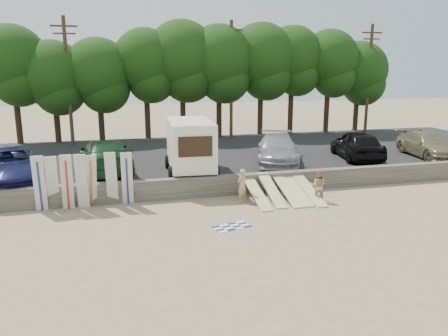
{
  "coord_description": "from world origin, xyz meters",
  "views": [
    {
      "loc": [
        -7.08,
        -17.27,
        6.21
      ],
      "look_at": [
        -1.9,
        3.0,
        1.38
      ],
      "focal_mm": 35.0,
      "sensor_mm": 36.0,
      "label": 1
    }
  ],
  "objects_px": {
    "car_3": "(357,145)",
    "car_4": "(428,145)",
    "car_2": "(278,149)",
    "beachgoer_a": "(242,186)",
    "car_1": "(105,156)",
    "cooler": "(285,193)",
    "beachgoer_b": "(318,185)",
    "car_0": "(9,165)",
    "box_trailer": "(190,144)"
  },
  "relations": [
    {
      "from": "car_3",
      "to": "cooler",
      "type": "height_order",
      "value": "car_3"
    },
    {
      "from": "car_3",
      "to": "beachgoer_a",
      "type": "relative_size",
      "value": 3.24
    },
    {
      "from": "car_4",
      "to": "beachgoer_a",
      "type": "xyz_separation_m",
      "value": [
        -13.46,
        -4.13,
        -0.65
      ]
    },
    {
      "from": "car_0",
      "to": "beachgoer_a",
      "type": "xyz_separation_m",
      "value": [
        10.78,
        -4.04,
        -0.71
      ]
    },
    {
      "from": "beachgoer_a",
      "to": "car_1",
      "type": "bearing_deg",
      "value": -71.44
    },
    {
      "from": "car_2",
      "to": "beachgoer_a",
      "type": "bearing_deg",
      "value": -108.13
    },
    {
      "from": "beachgoer_b",
      "to": "cooler",
      "type": "relative_size",
      "value": 4.08
    },
    {
      "from": "car_2",
      "to": "beachgoer_b",
      "type": "height_order",
      "value": "car_2"
    },
    {
      "from": "car_2",
      "to": "beachgoer_b",
      "type": "distance_m",
      "value": 5.59
    },
    {
      "from": "car_3",
      "to": "car_4",
      "type": "xyz_separation_m",
      "value": [
        4.7,
        -0.53,
        -0.13
      ]
    },
    {
      "from": "box_trailer",
      "to": "beachgoer_b",
      "type": "relative_size",
      "value": 2.93
    },
    {
      "from": "cooler",
      "to": "car_4",
      "type": "bearing_deg",
      "value": 0.89
    },
    {
      "from": "beachgoer_a",
      "to": "box_trailer",
      "type": "bearing_deg",
      "value": -96.33
    },
    {
      "from": "car_2",
      "to": "car_3",
      "type": "relative_size",
      "value": 1.08
    },
    {
      "from": "box_trailer",
      "to": "car_4",
      "type": "height_order",
      "value": "box_trailer"
    },
    {
      "from": "car_3",
      "to": "car_1",
      "type": "bearing_deg",
      "value": 10.57
    },
    {
      "from": "car_2",
      "to": "car_3",
      "type": "xyz_separation_m",
      "value": [
        5.16,
        -0.08,
        0.07
      ]
    },
    {
      "from": "car_0",
      "to": "car_4",
      "type": "distance_m",
      "value": 24.25
    },
    {
      "from": "car_2",
      "to": "box_trailer",
      "type": "bearing_deg",
      "value": -148.05
    },
    {
      "from": "car_1",
      "to": "car_3",
      "type": "distance_m",
      "value": 14.97
    },
    {
      "from": "car_3",
      "to": "cooler",
      "type": "bearing_deg",
      "value": 44.76
    },
    {
      "from": "car_0",
      "to": "car_4",
      "type": "bearing_deg",
      "value": -16.9
    },
    {
      "from": "beachgoer_b",
      "to": "cooler",
      "type": "xyz_separation_m",
      "value": [
        -1.15,
        1.19,
        -0.62
      ]
    },
    {
      "from": "beachgoer_a",
      "to": "beachgoer_b",
      "type": "height_order",
      "value": "beachgoer_a"
    },
    {
      "from": "car_3",
      "to": "car_4",
      "type": "height_order",
      "value": "car_3"
    },
    {
      "from": "car_1",
      "to": "car_2",
      "type": "distance_m",
      "value": 9.81
    },
    {
      "from": "box_trailer",
      "to": "car_3",
      "type": "distance_m",
      "value": 10.66
    },
    {
      "from": "car_0",
      "to": "car_4",
      "type": "relative_size",
      "value": 1.13
    },
    {
      "from": "car_3",
      "to": "beachgoer_b",
      "type": "height_order",
      "value": "car_3"
    },
    {
      "from": "car_0",
      "to": "car_1",
      "type": "distance_m",
      "value": 4.65
    },
    {
      "from": "car_0",
      "to": "car_2",
      "type": "relative_size",
      "value": 1.04
    },
    {
      "from": "box_trailer",
      "to": "car_0",
      "type": "height_order",
      "value": "box_trailer"
    },
    {
      "from": "beachgoer_a",
      "to": "car_0",
      "type": "bearing_deg",
      "value": -54.2
    },
    {
      "from": "car_1",
      "to": "car_2",
      "type": "bearing_deg",
      "value": 173.96
    },
    {
      "from": "beachgoer_b",
      "to": "car_2",
      "type": "bearing_deg",
      "value": -65.13
    },
    {
      "from": "car_0",
      "to": "car_2",
      "type": "height_order",
      "value": "car_2"
    },
    {
      "from": "car_2",
      "to": "car_3",
      "type": "height_order",
      "value": "car_3"
    },
    {
      "from": "car_1",
      "to": "car_2",
      "type": "height_order",
      "value": "car_1"
    },
    {
      "from": "car_0",
      "to": "car_4",
      "type": "xyz_separation_m",
      "value": [
        24.25,
        0.09,
        -0.06
      ]
    },
    {
      "from": "car_0",
      "to": "beachgoer_b",
      "type": "distance_m",
      "value": 15.11
    },
    {
      "from": "car_1",
      "to": "beachgoer_a",
      "type": "distance_m",
      "value": 7.89
    },
    {
      "from": "car_0",
      "to": "car_3",
      "type": "bearing_deg",
      "value": -15.29
    },
    {
      "from": "car_1",
      "to": "beachgoer_b",
      "type": "distance_m",
      "value": 11.24
    },
    {
      "from": "car_0",
      "to": "beachgoer_b",
      "type": "relative_size",
      "value": 3.77
    },
    {
      "from": "box_trailer",
      "to": "car_3",
      "type": "height_order",
      "value": "box_trailer"
    },
    {
      "from": "beachgoer_b",
      "to": "cooler",
      "type": "bearing_deg",
      "value": -20.15
    },
    {
      "from": "box_trailer",
      "to": "car_4",
      "type": "relative_size",
      "value": 0.88
    },
    {
      "from": "car_2",
      "to": "cooler",
      "type": "xyz_separation_m",
      "value": [
        -1.25,
        -4.35,
        -1.36
      ]
    },
    {
      "from": "box_trailer",
      "to": "beachgoer_a",
      "type": "height_order",
      "value": "box_trailer"
    },
    {
      "from": "car_2",
      "to": "cooler",
      "type": "bearing_deg",
      "value": -86.91
    }
  ]
}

